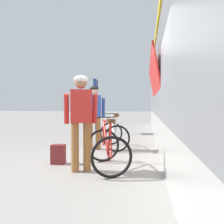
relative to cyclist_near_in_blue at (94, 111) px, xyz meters
name	(u,v)px	position (x,y,z in m)	size (l,w,h in m)	color
ground_plane	(98,165)	(0.46, -1.47, -1.05)	(80.00, 80.00, 0.00)	gray
cyclist_near_in_blue	(94,111)	(0.00, 0.00, 0.00)	(0.66, 0.40, 1.76)	#935B2D
cyclist_far_in_red	(81,114)	(0.24, -1.88, 0.00)	(0.66, 0.47, 1.76)	#935B2D
bicycle_near_silver	(114,134)	(0.52, 0.24, -0.65)	(1.01, 1.24, 0.99)	black
bicycle_far_red	(107,148)	(0.69, -1.68, -0.65)	(1.04, 1.25, 0.99)	black
backpack_on_platform	(58,154)	(-0.38, -1.50, -0.85)	(0.28, 0.18, 0.40)	maroon
water_bottle_near_the_bikes	(109,156)	(0.62, -1.09, -0.96)	(0.07, 0.07, 0.19)	red
platform_sign_post	(96,96)	(-0.78, 3.27, 0.57)	(0.08, 0.70, 2.40)	#595B60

